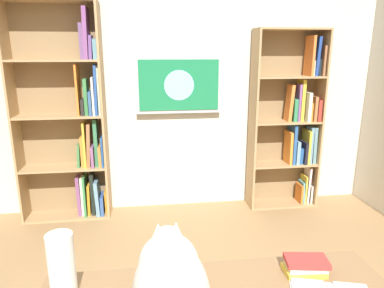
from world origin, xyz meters
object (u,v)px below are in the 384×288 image
(wall_mounted_tv, at_px, (179,85))
(cat, at_px, (170,284))
(bookshelf_left, at_px, (292,122))
(paper_towel_roll, at_px, (62,265))
(desk_book_stack, at_px, (305,266))
(bookshelf_right, at_px, (72,123))

(wall_mounted_tv, height_order, cat, wall_mounted_tv)
(bookshelf_left, xyz_separation_m, wall_mounted_tv, (1.25, -0.09, 0.42))
(bookshelf_left, height_order, paper_towel_roll, bookshelf_left)
(desk_book_stack, bearing_deg, bookshelf_left, -111.49)
(paper_towel_roll, bearing_deg, wall_mounted_tv, -106.88)
(desk_book_stack, bearing_deg, paper_towel_roll, 0.17)
(bookshelf_right, height_order, desk_book_stack, bookshelf_right)
(bookshelf_left, bearing_deg, desk_book_stack, 68.51)
(wall_mounted_tv, bearing_deg, bookshelf_right, 4.13)
(paper_towel_roll, xyz_separation_m, desk_book_stack, (-1.07, -0.00, -0.10))
(wall_mounted_tv, xyz_separation_m, paper_towel_roll, (0.72, 2.38, -0.52))
(wall_mounted_tv, xyz_separation_m, desk_book_stack, (-0.35, 2.38, -0.62))
(paper_towel_roll, relative_size, desk_book_stack, 1.34)
(bookshelf_left, relative_size, paper_towel_roll, 7.06)
(bookshelf_right, height_order, wall_mounted_tv, bookshelf_right)
(bookshelf_left, relative_size, cat, 3.00)
(bookshelf_left, bearing_deg, cat, 58.53)
(wall_mounted_tv, distance_m, desk_book_stack, 2.48)
(bookshelf_right, relative_size, desk_book_stack, 10.59)
(wall_mounted_tv, height_order, paper_towel_roll, wall_mounted_tv)
(bookshelf_left, relative_size, bookshelf_right, 0.89)
(bookshelf_right, bearing_deg, paper_towel_roll, 99.34)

